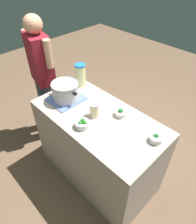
{
  "coord_description": "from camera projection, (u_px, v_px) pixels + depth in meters",
  "views": [
    {
      "loc": [
        -0.99,
        0.96,
        2.12
      ],
      "look_at": [
        0.0,
        0.0,
        0.95
      ],
      "focal_mm": 32.44,
      "sensor_mm": 36.0,
      "label": 1
    }
  ],
  "objects": [
    {
      "name": "dish_cloth",
      "position": [
        66.0,
        99.0,
        2.04
      ],
      "size": [
        0.3,
        0.33,
        0.01
      ],
      "primitive_type": "cube",
      "color": "#576DAD",
      "rests_on": "counter_slab"
    },
    {
      "name": "broccoli_bowl_back",
      "position": [
        82.0,
        124.0,
        1.72
      ],
      "size": [
        0.12,
        0.12,
        0.08
      ],
      "color": "silver",
      "rests_on": "counter_slab"
    },
    {
      "name": "person_cook",
      "position": [
        43.0,
        77.0,
        2.42
      ],
      "size": [
        0.5,
        0.27,
        1.58
      ],
      "color": "#3A485C",
      "rests_on": "ground_plane"
    },
    {
      "name": "counter_slab",
      "position": [
        98.0,
        148.0,
        2.14
      ],
      "size": [
        1.28,
        0.66,
        0.9
      ],
      "primitive_type": "cube",
      "color": "#9F9184",
      "rests_on": "ground_plane"
    },
    {
      "name": "ground_plane",
      "position": [
        98.0,
        172.0,
        2.43
      ],
      "size": [
        8.0,
        8.0,
        0.0
      ],
      "primitive_type": "plane",
      "color": "brown"
    },
    {
      "name": "broccoli_bowl_center",
      "position": [
        121.0,
        113.0,
        1.84
      ],
      "size": [
        0.11,
        0.11,
        0.07
      ],
      "color": "silver",
      "rests_on": "counter_slab"
    },
    {
      "name": "cooking_pot",
      "position": [
        65.0,
        91.0,
        1.98
      ],
      "size": [
        0.34,
        0.27,
        0.18
      ],
      "color": "#B7B7BC",
      "rests_on": "dish_cloth"
    },
    {
      "name": "broccoli_bowl_front",
      "position": [
        156.0,
        138.0,
        1.6
      ],
      "size": [
        0.1,
        0.1,
        0.07
      ],
      "color": "silver",
      "rests_on": "counter_slab"
    },
    {
      "name": "lemonade_pitcher",
      "position": [
        81.0,
        75.0,
        2.17
      ],
      "size": [
        0.11,
        0.11,
        0.25
      ],
      "color": "#EEF29F",
      "rests_on": "counter_slab"
    },
    {
      "name": "mason_jar",
      "position": [
        94.0,
        110.0,
        1.81
      ],
      "size": [
        0.08,
        0.08,
        0.14
      ],
      "color": "beige",
      "rests_on": "counter_slab"
    }
  ]
}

